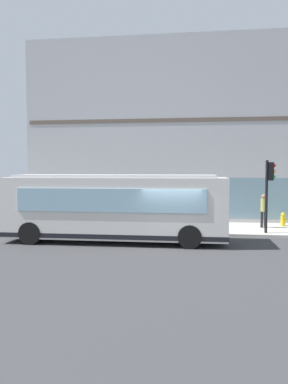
# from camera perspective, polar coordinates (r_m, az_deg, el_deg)

# --- Properties ---
(ground) EXTENTS (120.00, 120.00, 0.00)m
(ground) POSITION_cam_1_polar(r_m,az_deg,el_deg) (17.20, 4.17, -7.83)
(ground) COLOR #38383A
(sidewalk_curb) EXTENTS (4.26, 40.00, 0.15)m
(sidewalk_curb) POSITION_cam_1_polar(r_m,az_deg,el_deg) (21.84, 5.00, -5.21)
(sidewalk_curb) COLOR #B2ADA3
(sidewalk_curb) RESTS_ON ground
(building_corner) EXTENTS (8.70, 19.33, 11.32)m
(building_corner) POSITION_cam_1_polar(r_m,az_deg,el_deg) (28.13, 5.75, 8.12)
(building_corner) COLOR #A8A8AD
(building_corner) RESTS_ON ground
(city_bus_nearside) EXTENTS (2.67, 10.06, 3.07)m
(city_bus_nearside) POSITION_cam_1_polar(r_m,az_deg,el_deg) (18.02, -4.22, -2.31)
(city_bus_nearside) COLOR silver
(city_bus_nearside) RESTS_ON ground
(traffic_light_near_corner) EXTENTS (0.32, 0.49, 3.61)m
(traffic_light_near_corner) POSITION_cam_1_polar(r_m,az_deg,el_deg) (20.36, 17.70, 1.35)
(traffic_light_near_corner) COLOR black
(traffic_light_near_corner) RESTS_ON sidewalk_curb
(fire_hydrant) EXTENTS (0.35, 0.35, 0.74)m
(fire_hydrant) POSITION_cam_1_polar(r_m,az_deg,el_deg) (23.35, 19.49, -3.75)
(fire_hydrant) COLOR yellow
(fire_hydrant) RESTS_ON sidewalk_curb
(pedestrian_walking_along_curb) EXTENTS (0.32, 0.32, 1.81)m
(pedestrian_walking_along_curb) POSITION_cam_1_polar(r_m,az_deg,el_deg) (22.25, 16.95, -2.27)
(pedestrian_walking_along_curb) COLOR black
(pedestrian_walking_along_curb) RESTS_ON sidewalk_curb
(pedestrian_near_hydrant) EXTENTS (0.32, 0.32, 1.58)m
(pedestrian_near_hydrant) POSITION_cam_1_polar(r_m,az_deg,el_deg) (21.57, -2.06, -2.69)
(pedestrian_near_hydrant) COLOR black
(pedestrian_near_hydrant) RESTS_ON sidewalk_curb
(pedestrian_by_light_pole) EXTENTS (0.32, 0.32, 1.80)m
(pedestrian_by_light_pole) POSITION_cam_1_polar(r_m,az_deg,el_deg) (21.07, 6.22, -2.47)
(pedestrian_by_light_pole) COLOR #8C3F8C
(pedestrian_by_light_pole) RESTS_ON sidewalk_curb
(newspaper_vending_box) EXTENTS (0.44, 0.42, 0.90)m
(newspaper_vending_box) POSITION_cam_1_polar(r_m,az_deg,el_deg) (22.09, -10.68, -3.77)
(newspaper_vending_box) COLOR #197233
(newspaper_vending_box) RESTS_ON sidewalk_curb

